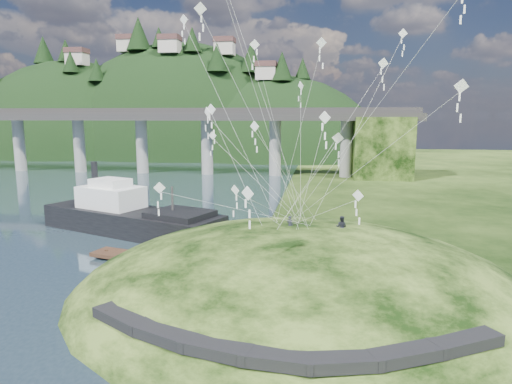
# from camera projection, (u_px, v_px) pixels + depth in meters

# --- Properties ---
(ground) EXTENTS (320.00, 320.00, 0.00)m
(ground) POSITION_uv_depth(u_px,v_px,m) (191.00, 297.00, 33.62)
(ground) COLOR black
(ground) RESTS_ON ground
(grass_hill) EXTENTS (36.00, 32.00, 13.00)m
(grass_hill) POSITION_uv_depth(u_px,v_px,m) (300.00, 312.00, 34.69)
(grass_hill) COLOR black
(grass_hill) RESTS_ON ground
(footpath) EXTENTS (22.29, 5.84, 0.83)m
(footpath) POSITION_uv_depth(u_px,v_px,m) (279.00, 342.00, 22.71)
(footpath) COLOR black
(footpath) RESTS_ON ground
(bridge) EXTENTS (160.00, 11.00, 15.00)m
(bridge) POSITION_uv_depth(u_px,v_px,m) (164.00, 131.00, 104.15)
(bridge) COLOR #2D2B2B
(bridge) RESTS_ON ground
(far_ridge) EXTENTS (153.00, 70.00, 94.50)m
(far_ridge) POSITION_uv_depth(u_px,v_px,m) (170.00, 175.00, 160.27)
(far_ridge) COLOR black
(far_ridge) RESTS_ON ground
(work_barge) EXTENTS (23.21, 14.01, 7.88)m
(work_barge) POSITION_uv_depth(u_px,v_px,m) (129.00, 215.00, 52.12)
(work_barge) COLOR black
(work_barge) RESTS_ON ground
(wooden_dock) EXTENTS (14.64, 5.88, 1.04)m
(wooden_dock) POSITION_uv_depth(u_px,v_px,m) (162.00, 261.00, 40.70)
(wooden_dock) COLOR #352016
(wooden_dock) RESTS_ON ground
(kite_flyers) EXTENTS (4.72, 1.04, 1.74)m
(kite_flyers) POSITION_uv_depth(u_px,v_px,m) (330.00, 216.00, 34.54)
(kite_flyers) COLOR #252631
(kite_flyers) RESTS_ON ground
(kite_swarm) EXTENTS (19.53, 13.55, 17.26)m
(kite_swarm) POSITION_uv_depth(u_px,v_px,m) (281.00, 94.00, 31.18)
(kite_swarm) COLOR white
(kite_swarm) RESTS_ON ground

